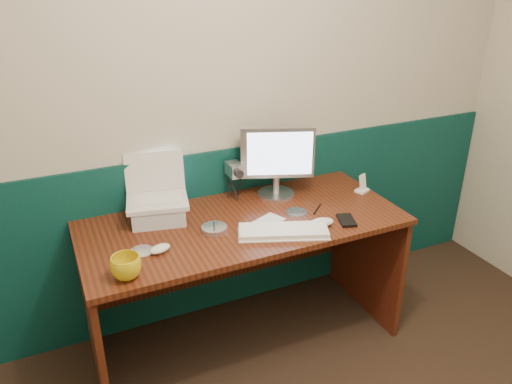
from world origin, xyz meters
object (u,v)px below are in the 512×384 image
desk (244,283)px  monitor (276,162)px  camcorder (235,180)px  keyboard (283,232)px  mug (126,267)px  laptop (155,181)px

desk → monitor: bearing=35.4°
desk → camcorder: size_ratio=7.65×
keyboard → mug: size_ratio=3.31×
monitor → camcorder: (-0.22, 0.07, -0.09)m
camcorder → desk: bearing=-103.8°
monitor → camcorder: 0.24m
desk → laptop: 0.72m
desk → monitor: monitor is taller
mug → camcorder: size_ratio=0.60×
keyboard → desk: bearing=141.5°
camcorder → mug: bearing=-143.6°
desk → keyboard: keyboard is taller
keyboard → camcorder: (-0.06, 0.47, 0.09)m
laptop → keyboard: 0.66m
keyboard → camcorder: bearing=118.2°
keyboard → monitor: bearing=89.3°
desk → laptop: size_ratio=5.41×
monitor → keyboard: monitor is taller
monitor → camcorder: bearing=-175.7°
laptop → camcorder: 0.46m
laptop → mug: laptop is taller
keyboard → mug: (-0.74, -0.06, 0.04)m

